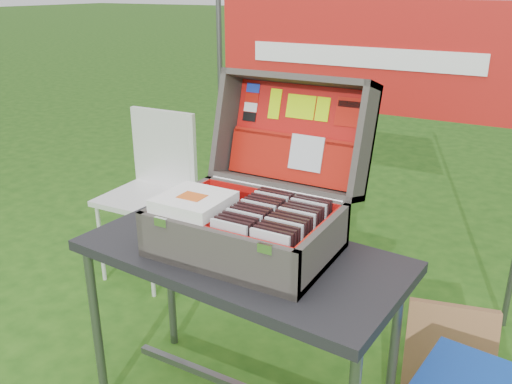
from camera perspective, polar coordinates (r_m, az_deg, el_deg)
The scene contains 90 objects.
table at distance 2.16m, azimuth -1.50°, elevation -14.94°, with size 1.18×0.59×0.74m, color #242428, non-canonical shape.
table_top at distance 1.98m, azimuth -1.59°, elevation -6.73°, with size 1.18×0.59×0.04m, color #242428.
table_leg_fl at distance 2.31m, azimuth -16.38°, elevation -13.96°, with size 0.04×0.04×0.70m, color #59595B.
table_leg_bl at distance 2.59m, azimuth -9.00°, elevation -9.09°, with size 0.04×0.04×0.70m, color #59595B.
table_leg_br at distance 2.19m, azimuth 14.33°, elevation -15.77°, with size 0.04×0.04×0.70m, color #59595B.
suitcase at distance 1.91m, azimuth -0.23°, elevation 2.16°, with size 0.62×0.60×0.57m, color #56504B, non-canonical shape.
suitcase_base_bottom at distance 1.96m, azimuth -1.09°, elevation -5.88°, with size 0.62×0.44×0.02m, color #56504B.
suitcase_base_wall_front at distance 1.78m, azimuth -4.54°, elevation -6.47°, with size 0.62×0.02×0.17m, color #56504B.
suitcase_base_wall_back at distance 2.10m, azimuth 1.79°, elevation -1.91°, with size 0.62×0.02×0.17m, color #56504B.
suitcase_base_wall_left at distance 2.09m, azimuth -8.17°, elevation -2.27°, with size 0.02×0.44×0.17m, color #56504B.
suitcase_base_wall_right at distance 1.82m, azimuth 7.07°, elevation -5.92°, with size 0.02×0.44×0.17m, color #56504B.
suitcase_liner_floor at distance 1.96m, azimuth -1.09°, elevation -5.48°, with size 0.57×0.39×0.01m, color red.
suitcase_latch_left at distance 1.84m, azimuth -9.98°, elevation -3.13°, with size 0.05×0.01×0.03m, color silver.
suitcase_latch_right at distance 1.64m, azimuth 0.98°, elevation -5.97°, with size 0.05×0.01×0.03m, color silver.
suitcase_hinge at distance 2.08m, azimuth 1.97°, elevation 0.31°, with size 0.02×0.02×0.56m, color silver.
suitcase_lid_back at distance 2.21m, azimuth 4.55°, elevation 6.13°, with size 0.62×0.44×0.02m, color #56504B.
suitcase_lid_rim_far at distance 2.15m, azimuth 4.59°, elevation 11.75°, with size 0.62×0.02×0.17m, color #56504B.
suitcase_lid_rim_near at distance 2.15m, azimuth 2.99°, elevation 0.72°, with size 0.62×0.02×0.17m, color #56504B.
suitcase_lid_rim_left at distance 2.28m, azimuth -3.01°, elevation 7.17°, with size 0.02×0.44×0.17m, color #56504B.
suitcase_lid_rim_right at distance 2.04m, azimuth 11.37°, elevation 5.08°, with size 0.02×0.44×0.17m, color #56504B.
suitcase_lid_liner at distance 2.19m, azimuth 4.39°, elevation 6.15°, with size 0.57×0.39×0.01m, color red.
suitcase_liner_wall_front at distance 1.78m, azimuth -4.28°, elevation -5.93°, with size 0.57×0.01×0.14m, color red.
suitcase_liner_wall_back at distance 2.08m, azimuth 1.60°, elevation -1.74°, with size 0.57×0.01×0.14m, color red.
suitcase_liner_wall_left at distance 2.07m, azimuth -7.85°, elevation -2.05°, with size 0.01×0.39×0.14m, color red.
suitcase_liner_wall_right at distance 1.81m, azimuth 6.64°, elevation -5.48°, with size 0.01×0.39×0.14m, color red.
suitcase_lid_pocket at distance 2.18m, azimuth 3.79°, elevation 3.49°, with size 0.55×0.18×0.03m, color #9F150B.
suitcase_pocket_edge at distance 2.17m, azimuth 4.06°, elevation 5.80°, with size 0.54×0.02×0.02m, color #9F150B.
suitcase_pocket_cd at distance 2.13m, azimuth 5.33°, elevation 4.10°, with size 0.14×0.14×0.01m, color silver.
lid_sticker_cc_a at distance 2.29m, azimuth -0.30°, elevation 10.90°, with size 0.06×0.04×0.00m, color #1933B2.
lid_sticker_cc_b at distance 2.29m, azimuth -0.44°, elevation 9.91°, with size 0.06×0.04×0.00m, color #B2140A.
lid_sticker_cc_c at distance 2.29m, azimuth -0.57°, elevation 8.92°, with size 0.06×0.04×0.00m, color white.
lid_sticker_cc_d at distance 2.29m, azimuth -0.71°, elevation 7.93°, with size 0.06×0.04×0.00m, color black.
lid_card_neon_tall at distance 2.24m, azimuth 2.00°, elevation 9.26°, with size 0.05×0.12×0.00m, color #C0FB01.
lid_card_neon_main at distance 2.19m, azimuth 4.73°, elevation 8.93°, with size 0.12×0.09×0.00m, color #C0FB01.
lid_card_neon_small at distance 2.15m, azimuth 7.02°, elevation 8.64°, with size 0.06×0.09×0.00m, color #C0FB01.
lid_sticker_band at distance 2.11m, azimuth 9.81°, elevation 8.27°, with size 0.11×0.11×0.00m, color #B2140A.
lid_sticker_band_bar at distance 2.12m, azimuth 9.94°, elevation 9.07°, with size 0.10×0.02×0.00m, color black.
cd_left_0 at distance 1.77m, azimuth -2.85°, elevation -5.54°, with size 0.14×0.01×0.16m, color silver.
cd_left_1 at distance 1.79m, azimuth -2.44°, elevation -5.24°, with size 0.14×0.01×0.16m, color black.
cd_left_2 at distance 1.81m, azimuth -2.03°, elevation -4.95°, with size 0.14×0.01×0.16m, color black.
cd_left_3 at distance 1.83m, azimuth -1.63°, elevation -4.66°, with size 0.14×0.01×0.16m, color black.
cd_left_4 at distance 1.85m, azimuth -1.24°, elevation -4.37°, with size 0.14×0.01×0.16m, color silver.
cd_left_5 at distance 1.87m, azimuth -0.86°, elevation -4.10°, with size 0.14×0.01×0.16m, color black.
cd_left_6 at distance 1.88m, azimuth -0.49°, elevation -3.82°, with size 0.14×0.01×0.16m, color black.
cd_left_7 at distance 1.90m, azimuth -0.12°, elevation -3.56°, with size 0.14×0.01×0.16m, color black.
cd_left_8 at distance 1.92m, azimuth 0.23°, elevation -3.29°, with size 0.14×0.01×0.16m, color silver.
cd_left_9 at distance 1.94m, azimuth 0.58°, elevation -3.04°, with size 0.14×0.01×0.16m, color black.
cd_left_10 at distance 1.96m, azimuth 0.93°, elevation -2.78°, with size 0.14×0.01×0.16m, color black.
cd_left_11 at distance 1.98m, azimuth 1.26°, elevation -2.54°, with size 0.14×0.01×0.16m, color black.
cd_left_12 at distance 2.00m, azimuth 1.59°, elevation -2.30°, with size 0.14×0.01×0.16m, color silver.
cd_left_13 at distance 2.02m, azimuth 1.92°, elevation -2.06°, with size 0.14×0.01×0.16m, color black.
cd_left_14 at distance 2.04m, azimuth 2.23°, elevation -1.82°, with size 0.14×0.01×0.16m, color black.
cd_right_0 at distance 1.70m, azimuth 1.43°, elevation -6.65°, with size 0.14×0.01×0.16m, color silver.
cd_right_1 at distance 1.72m, azimuth 1.82°, elevation -6.32°, with size 0.14×0.01×0.16m, color black.
cd_right_2 at distance 1.74m, azimuth 2.19°, elevation -6.00°, with size 0.14×0.01×0.16m, color black.
cd_right_3 at distance 1.76m, azimuth 2.56°, elevation -5.68°, with size 0.14×0.01×0.16m, color black.
cd_right_4 at distance 1.78m, azimuth 2.91°, elevation -5.38°, with size 0.14×0.01×0.16m, color silver.
cd_right_5 at distance 1.80m, azimuth 3.26°, elevation -5.08°, with size 0.14×0.01×0.16m, color black.
cd_right_6 at distance 1.82m, azimuth 3.60°, elevation -4.78°, with size 0.14×0.01×0.16m, color black.
cd_right_7 at distance 1.84m, azimuth 3.94°, elevation -4.49°, with size 0.14×0.01×0.16m, color black.
cd_right_8 at distance 1.86m, azimuth 4.26°, elevation -4.21°, with size 0.14×0.01×0.16m, color silver.
cd_right_9 at distance 1.88m, azimuth 4.58°, elevation -3.93°, with size 0.14×0.01×0.16m, color black.
cd_right_10 at distance 1.90m, azimuth 4.89°, elevation -3.66°, with size 0.14×0.01×0.16m, color black.
cd_right_11 at distance 1.92m, azimuth 5.20°, elevation -3.40°, with size 0.14×0.01×0.16m, color black.
cd_right_12 at distance 1.94m, azimuth 5.50°, elevation -3.14°, with size 0.14×0.01×0.16m, color silver.
cd_right_13 at distance 1.96m, azimuth 5.79°, elevation -2.88°, with size 0.14×0.01×0.16m, color black.
cd_right_14 at distance 1.98m, azimuth 6.07°, elevation -2.64°, with size 0.14×0.01×0.16m, color black.
songbook_0 at distance 1.92m, azimuth -6.52°, elevation -1.58°, with size 0.23×0.23×0.01m, color white.
songbook_1 at distance 1.92m, azimuth -6.53°, elevation -1.44°, with size 0.23×0.23×0.01m, color white.
songbook_2 at distance 1.91m, azimuth -6.53°, elevation -1.30°, with size 0.23×0.23×0.01m, color white.
songbook_3 at distance 1.91m, azimuth -6.54°, elevation -1.16°, with size 0.23×0.23×0.01m, color white.
songbook_4 at distance 1.91m, azimuth -6.54°, elevation -1.03°, with size 0.23×0.23×0.01m, color white.
songbook_5 at distance 1.91m, azimuth -6.55°, elevation -0.89°, with size 0.23×0.23×0.01m, color white.
songbook_6 at distance 1.91m, azimuth -6.56°, elevation -0.75°, with size 0.23×0.23×0.01m, color white.
songbook_7 at distance 1.90m, azimuth -6.56°, elevation -0.61°, with size 0.23×0.23×0.01m, color white.
songbook_8 at distance 1.90m, azimuth -6.57°, elevation -0.47°, with size 0.23×0.23×0.01m, color white.
songbook_graphic at distance 1.89m, azimuth -6.75°, elevation -0.45°, with size 0.09×0.07×0.00m, color #D85919.
chair at distance 3.18m, azimuth -11.71°, elevation -0.79°, with size 0.44×0.48×0.96m, color silver, non-canonical shape.
chair_seat at distance 3.17m, azimuth -11.72°, elevation -0.61°, with size 0.44×0.44×0.03m, color silver.
chair_backrest at distance 3.25m, azimuth -9.65°, elevation 4.53°, with size 0.44×0.03×0.46m, color silver.
chair_leg_fl at distance 3.27m, azimuth -16.02°, elevation -5.08°, with size 0.02×0.02×0.49m, color silver.
chair_leg_fr at distance 3.03m, azimuth -10.98°, elevation -6.72°, with size 0.02×0.02×0.49m, color silver.
chair_leg_bl at distance 3.51m, azimuth -11.78°, elevation -2.83°, with size 0.02×0.02×0.49m, color silver.
chair_leg_br at distance 3.29m, azimuth -6.83°, elevation -4.16°, with size 0.02×0.02×0.49m, color silver.
chair_upright_left at distance 3.37m, azimuth -12.13°, elevation 4.75°, with size 0.02×0.02×0.46m, color silver.
chair_upright_right at distance 3.14m, azimuth -6.97°, elevation 3.90°, with size 0.02×0.02×0.46m, color silver.
cardboard_box at distance 2.52m, azimuth 19.72°, elevation -15.35°, with size 0.37×0.06×0.39m, color olive.
banner_post_left at distance 3.29m, azimuth -3.68°, elevation 7.11°, with size 0.03×0.03×1.70m, color #59595B.
banner at distance 2.84m, azimuth 11.00°, elevation 13.79°, with size 1.60×0.01×0.55m, color #A81713.
banner_text at distance 2.82m, azimuth 10.92°, elevation 13.76°, with size 1.20×0.00×0.10m, color white.
Camera 1 is at (0.90, -1.58, 1.64)m, focal length 38.00 mm.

